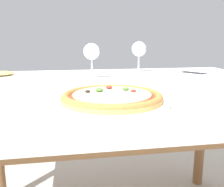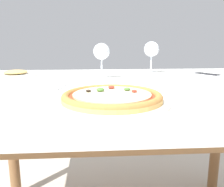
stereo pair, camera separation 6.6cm
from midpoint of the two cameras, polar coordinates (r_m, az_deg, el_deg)
The scene contains 7 objects.
dining_table at distance 0.98m, azimuth 5.52°, elevation -2.81°, with size 1.44×1.10×0.75m.
pizza_plate at distance 0.70m, azimuth 2.71°, elevation -1.08°, with size 0.32×0.32×0.04m.
fork at distance 0.96m, azimuth -9.38°, elevation 1.57°, with size 0.06×0.17×0.00m.
wine_glass_far_left at distance 1.36m, azimuth 10.42°, elevation 9.77°, with size 0.08×0.08×0.17m.
wine_glass_far_right at distance 1.14m, azimuth -0.73°, elevation 9.32°, with size 0.07×0.07×0.16m.
cell_phone at distance 1.34m, azimuth 22.19°, elevation 3.96°, with size 0.14×0.16×0.01m.
side_plate at distance 1.32m, azimuth -19.82°, elevation 4.26°, with size 0.20×0.20×0.03m.
Camera 2 is at (-0.13, -0.94, 0.93)m, focal length 40.00 mm.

